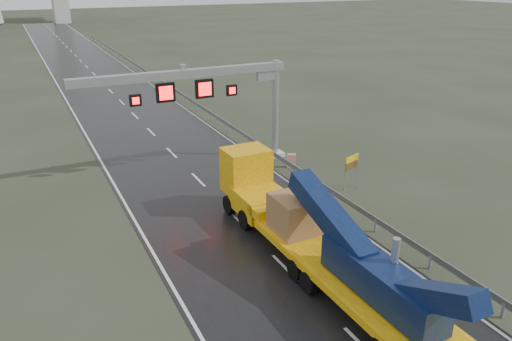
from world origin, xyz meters
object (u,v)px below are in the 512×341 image
striped_barrier (291,161)px  heavy_haul_truck (310,231)px  sign_gantry (214,89)px  exit_sign_pair (352,165)px

striped_barrier → heavy_haul_truck: bearing=-92.4°
sign_gantry → striped_barrier: sign_gantry is taller
sign_gantry → heavy_haul_truck: bearing=-93.6°
exit_sign_pair → striped_barrier: bearing=87.6°
sign_gantry → exit_sign_pair: (6.25, -7.61, -4.01)m
heavy_haul_truck → striped_barrier: (5.59, 11.39, -1.23)m
sign_gantry → exit_sign_pair: size_ratio=6.51×
heavy_haul_truck → striped_barrier: bearing=62.9°
exit_sign_pair → heavy_haul_truck: bearing=-157.7°
heavy_haul_truck → striped_barrier: size_ratio=19.14×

